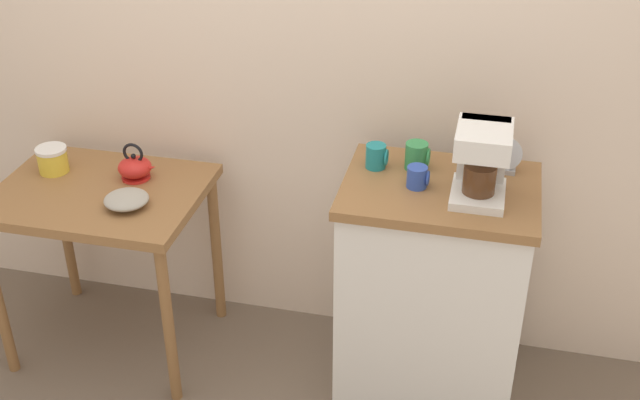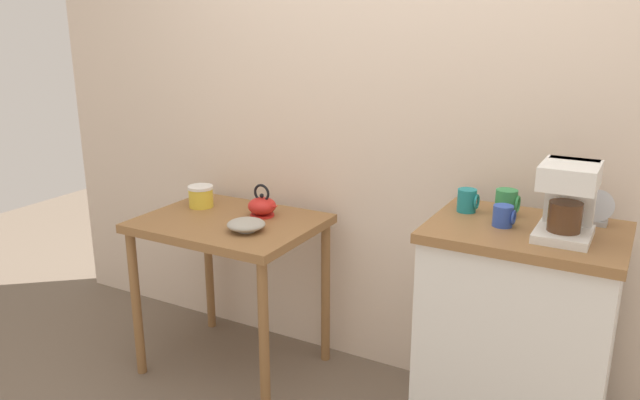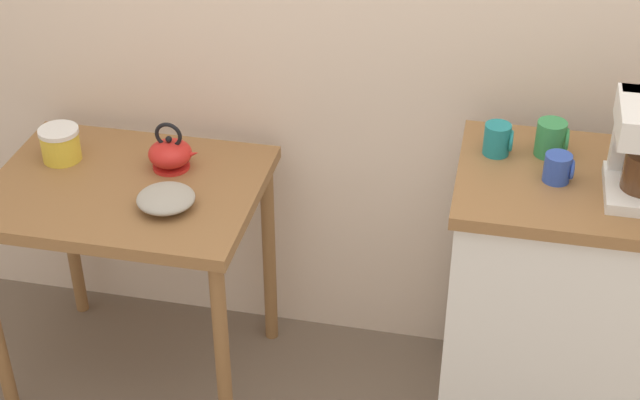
% 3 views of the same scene
% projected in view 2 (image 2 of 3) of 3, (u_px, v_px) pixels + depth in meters
% --- Properties ---
extents(back_wall, '(4.40, 0.10, 2.80)m').
position_uv_depth(back_wall, '(438.00, 78.00, 2.64)').
color(back_wall, beige).
rests_on(back_wall, ground_plane).
extents(wooden_table, '(0.80, 0.62, 0.76)m').
position_uv_depth(wooden_table, '(230.00, 240.00, 2.88)').
color(wooden_table, olive).
rests_on(wooden_table, ground_plane).
extents(kitchen_counter, '(0.68, 0.52, 0.93)m').
position_uv_depth(kitchen_counter, '(515.00, 343.00, 2.35)').
color(kitchen_counter, white).
rests_on(kitchen_counter, ground_plane).
extents(bowl_stoneware, '(0.17, 0.17, 0.05)m').
position_uv_depth(bowl_stoneware, '(246.00, 225.00, 2.69)').
color(bowl_stoneware, '#9E998C').
rests_on(bowl_stoneware, wooden_table).
extents(teakettle, '(0.16, 0.13, 0.15)m').
position_uv_depth(teakettle, '(262.00, 206.00, 2.88)').
color(teakettle, red).
rests_on(teakettle, wooden_table).
extents(canister_enamel, '(0.12, 0.12, 0.11)m').
position_uv_depth(canister_enamel, '(201.00, 196.00, 3.03)').
color(canister_enamel, gold).
rests_on(canister_enamel, wooden_table).
extents(coffee_maker, '(0.18, 0.22, 0.26)m').
position_uv_depth(coffee_maker, '(568.00, 197.00, 2.09)').
color(coffee_maker, white).
rests_on(coffee_maker, kitchen_counter).
extents(mug_dark_teal, '(0.08, 0.07, 0.09)m').
position_uv_depth(mug_dark_teal, '(467.00, 201.00, 2.39)').
color(mug_dark_teal, teal).
rests_on(mug_dark_teal, kitchen_counter).
extents(mug_blue, '(0.08, 0.07, 0.08)m').
position_uv_depth(mug_blue, '(503.00, 216.00, 2.22)').
color(mug_blue, '#2D4CAD').
rests_on(mug_blue, kitchen_counter).
extents(mug_tall_green, '(0.09, 0.08, 0.10)m').
position_uv_depth(mug_tall_green, '(507.00, 203.00, 2.34)').
color(mug_tall_green, '#338C4C').
rests_on(mug_tall_green, kitchen_counter).
extents(table_clock, '(0.12, 0.06, 0.13)m').
position_uv_depth(table_clock, '(597.00, 209.00, 2.24)').
color(table_clock, '#B2B5BA').
rests_on(table_clock, kitchen_counter).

